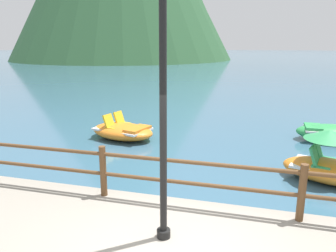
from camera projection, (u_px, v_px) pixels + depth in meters
ground_plane at (251, 68)px, 41.76m from camera, size 200.00×200.00×0.00m
dock_railing at (195, 176)px, 5.57m from camera, size 23.92×0.12×0.95m
lamp_post at (163, 60)px, 4.19m from camera, size 0.28×0.28×4.23m
pedal_boat_0 at (123, 131)px, 11.08m from camera, size 2.52×1.90×0.85m
pedal_boat_1 at (333, 133)px, 10.75m from camera, size 2.35×1.24×0.88m
pedal_boat_2 at (331, 165)px, 7.64m from camera, size 2.40×1.79×1.22m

